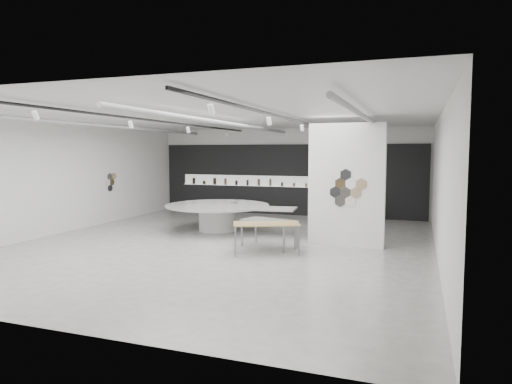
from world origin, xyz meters
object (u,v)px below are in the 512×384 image
(partition_column, at_px, (346,185))
(kitchen_counter, at_px, (359,209))
(sample_table_stone, at_px, (269,222))
(sample_table_wood, at_px, (266,225))
(display_island, at_px, (220,214))

(partition_column, relative_size, kitchen_counter, 2.27)
(sample_table_stone, distance_m, kitchen_counter, 6.76)
(sample_table_wood, bearing_deg, display_island, 133.15)
(display_island, distance_m, kitchen_counter, 6.14)
(display_island, height_order, sample_table_wood, display_island)
(partition_column, distance_m, sample_table_wood, 2.77)
(sample_table_stone, relative_size, kitchen_counter, 1.09)
(display_island, xyz_separation_m, kitchen_counter, (4.27, 4.41, -0.17))
(sample_table_wood, bearing_deg, partition_column, 42.64)
(sample_table_wood, height_order, kitchen_counter, kitchen_counter)
(kitchen_counter, bearing_deg, sample_table_wood, -108.32)
(display_island, bearing_deg, kitchen_counter, 39.68)
(display_island, relative_size, sample_table_stone, 2.87)
(display_island, xyz_separation_m, sample_table_wood, (2.70, -2.88, 0.17))
(display_island, height_order, kitchen_counter, kitchen_counter)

